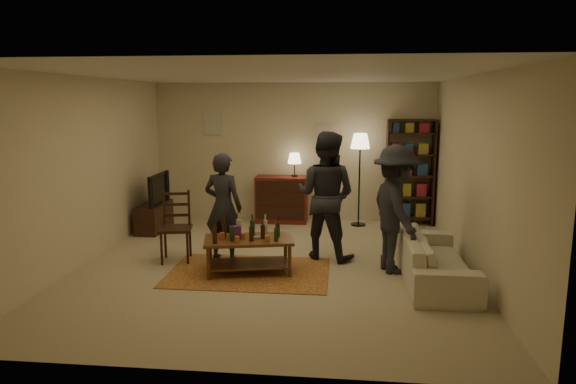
# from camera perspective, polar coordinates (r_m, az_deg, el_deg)

# --- Properties ---
(floor) EXTENTS (6.00, 6.00, 0.00)m
(floor) POSITION_cam_1_polar(r_m,az_deg,el_deg) (7.51, -1.62, -8.14)
(floor) COLOR #C6B793
(floor) RESTS_ON ground
(room_shell) EXTENTS (6.00, 6.00, 6.00)m
(room_shell) POSITION_cam_1_polar(r_m,az_deg,el_deg) (10.19, -3.08, 7.07)
(room_shell) COLOR beige
(room_shell) RESTS_ON ground
(rug) EXTENTS (2.20, 1.50, 0.01)m
(rug) POSITION_cam_1_polar(r_m,az_deg,el_deg) (7.22, -4.36, -8.87)
(rug) COLOR maroon
(rug) RESTS_ON ground
(coffee_table) EXTENTS (1.31, 0.89, 0.83)m
(coffee_table) POSITION_cam_1_polar(r_m,az_deg,el_deg) (7.09, -4.48, -5.65)
(coffee_table) COLOR brown
(coffee_table) RESTS_ON ground
(dining_chair) EXTENTS (0.54, 0.54, 1.06)m
(dining_chair) POSITION_cam_1_polar(r_m,az_deg,el_deg) (7.80, -12.34, -3.40)
(dining_chair) COLOR #321C10
(dining_chair) RESTS_ON ground
(tv_stand) EXTENTS (0.40, 1.00, 1.06)m
(tv_stand) POSITION_cam_1_polar(r_m,az_deg,el_deg) (9.70, -14.66, -1.92)
(tv_stand) COLOR #321C10
(tv_stand) RESTS_ON ground
(dresser) EXTENTS (1.00, 0.50, 1.36)m
(dresser) POSITION_cam_1_polar(r_m,az_deg,el_deg) (10.02, -0.67, -0.68)
(dresser) COLOR maroon
(dresser) RESTS_ON ground
(bookshelf) EXTENTS (0.90, 0.34, 2.02)m
(bookshelf) POSITION_cam_1_polar(r_m,az_deg,el_deg) (10.02, 13.37, 2.28)
(bookshelf) COLOR #321C10
(bookshelf) RESTS_ON ground
(floor_lamp) EXTENTS (0.36, 0.36, 1.75)m
(floor_lamp) POSITION_cam_1_polar(r_m,az_deg,el_deg) (9.69, 8.02, 4.92)
(floor_lamp) COLOR black
(floor_lamp) RESTS_ON ground
(sofa) EXTENTS (0.81, 2.08, 0.61)m
(sofa) POSITION_cam_1_polar(r_m,az_deg,el_deg) (7.08, 15.99, -7.08)
(sofa) COLOR beige
(sofa) RESTS_ON ground
(person_left) EXTENTS (0.66, 0.51, 1.61)m
(person_left) POSITION_cam_1_polar(r_m,az_deg,el_deg) (7.62, -7.22, -1.66)
(person_left) COLOR #222229
(person_left) RESTS_ON ground
(person_right) EXTENTS (1.13, 1.01, 1.91)m
(person_right) POSITION_cam_1_polar(r_m,az_deg,el_deg) (7.65, 4.21, -0.41)
(person_right) COLOR #25242B
(person_right) RESTS_ON ground
(person_by_sofa) EXTENTS (0.94, 1.28, 1.77)m
(person_by_sofa) POSITION_cam_1_polar(r_m,az_deg,el_deg) (7.18, 11.85, -1.90)
(person_by_sofa) COLOR #23232A
(person_by_sofa) RESTS_ON ground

